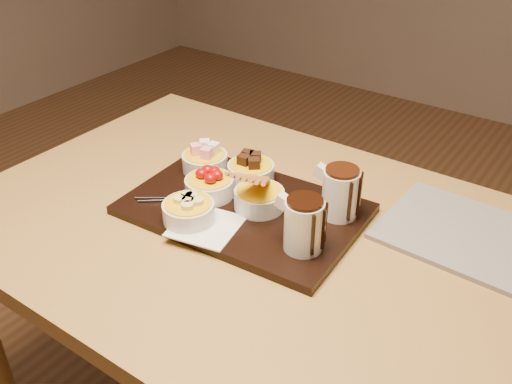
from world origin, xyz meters
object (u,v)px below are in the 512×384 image
Objects in this scene: dining_table at (261,266)px; newspaper at (466,235)px; bowl_strawberries at (209,187)px; serving_board at (244,209)px; pitcher_dark_chocolate at (304,226)px; pitcher_milk_chocolate at (340,194)px.

dining_table is 3.98× the size of newspaper.
dining_table is at bearing -4.41° from bowl_strawberries.
serving_board reaches higher than newspaper.
newspaper is at bearing 42.16° from pitcher_dark_chocolate.
pitcher_dark_chocolate is 0.32× the size of newspaper.
pitcher_dark_chocolate is at bearing -9.37° from bowl_strawberries.
bowl_strawberries is (-0.14, 0.01, 0.14)m from dining_table.
pitcher_milk_chocolate is at bearing -153.94° from newspaper.
serving_board reaches higher than dining_table.
serving_board is at bearing -158.20° from pitcher_milk_chocolate.
bowl_strawberries is 0.27m from pitcher_milk_chocolate.
serving_board is (-0.06, 0.02, 0.11)m from dining_table.
serving_board is 0.08m from bowl_strawberries.
serving_board is 4.78× the size of pitcher_dark_chocolate.
pitcher_milk_chocolate is (0.12, 0.10, 0.16)m from dining_table.
serving_board is at bearing 6.86° from bowl_strawberries.
pitcher_dark_chocolate is (0.11, -0.03, 0.16)m from dining_table.
dining_table is at bearing 161.59° from pitcher_dark_chocolate.
pitcher_milk_chocolate reaches higher than serving_board.
bowl_strawberries is at bearing -163.61° from pitcher_milk_chocolate.
serving_board is 0.18m from pitcher_dark_chocolate.
dining_table is 12.00× the size of bowl_strawberries.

